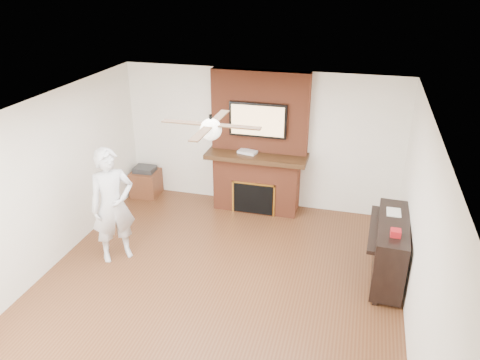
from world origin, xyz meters
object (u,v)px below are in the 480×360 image
(fireplace, at_px, (258,157))
(side_table, at_px, (146,182))
(piano, at_px, (390,248))
(person, at_px, (113,205))

(fireplace, bearing_deg, side_table, -178.25)
(fireplace, bearing_deg, piano, -36.00)
(side_table, bearing_deg, piano, -21.74)
(side_table, height_order, piano, piano)
(person, relative_size, side_table, 3.04)
(side_table, bearing_deg, fireplace, -0.47)
(fireplace, xyz_separation_m, side_table, (-2.20, -0.07, -0.73))
(person, xyz_separation_m, piano, (3.96, 0.51, -0.39))
(fireplace, height_order, side_table, fireplace)
(fireplace, distance_m, side_table, 2.32)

